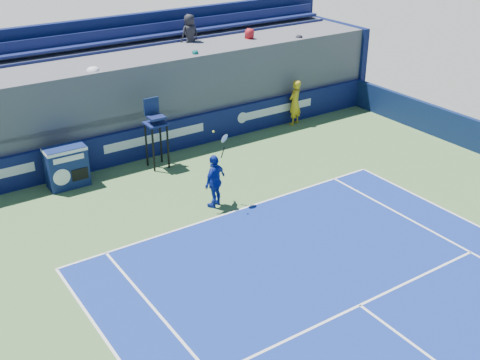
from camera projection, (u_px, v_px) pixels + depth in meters
ball_person at (295, 103)px, 24.67m from camera, size 0.80×0.66×1.87m
back_hoarding at (155, 140)px, 21.95m from camera, size 20.40×0.21×1.20m
match_clock at (66, 166)px, 19.59m from camera, size 1.33×0.74×1.40m
umpire_chair at (155, 126)px, 20.65m from camera, size 0.71×0.71×2.48m
tennis_player at (215, 181)px, 18.30m from camera, size 1.08×0.82×2.57m
stadium_seating at (129, 93)px, 22.94m from camera, size 21.00×4.05×4.46m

